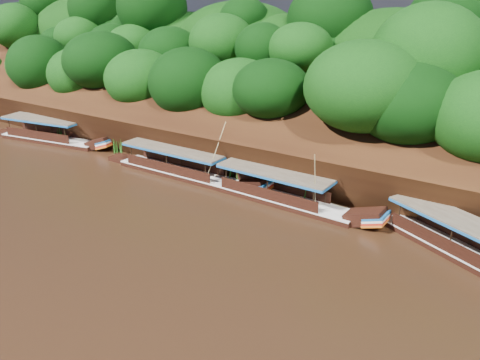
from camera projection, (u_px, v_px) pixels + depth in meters
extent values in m
plane|color=black|center=(235.00, 253.00, 27.57)|extent=(160.00, 160.00, 0.00)
cube|color=black|center=(343.00, 134.00, 38.68)|extent=(120.00, 16.12, 13.64)
cube|color=black|center=(378.00, 144.00, 47.72)|extent=(120.00, 24.00, 12.00)
ellipsoid|color=#093709|center=(51.00, 94.00, 55.74)|extent=(16.00, 8.00, 6.00)
ellipsoid|color=#093709|center=(132.00, 41.00, 56.72)|extent=(20.00, 10.00, 8.00)
ellipsoid|color=#093709|center=(274.00, 126.00, 40.99)|extent=(18.00, 8.00, 6.40)
ellipsoid|color=#093709|center=(378.00, 55.00, 42.00)|extent=(24.00, 11.00, 8.40)
cube|color=black|center=(468.00, 260.00, 26.81)|extent=(11.25, 7.04, 0.82)
cube|color=silver|center=(469.00, 255.00, 26.66)|extent=(11.28, 7.09, 0.09)
cube|color=#504438|center=(464.00, 221.00, 26.59)|extent=(9.14, 6.16, 0.11)
cube|color=#17599B|center=(463.00, 223.00, 26.63)|extent=(9.14, 6.16, 0.16)
cube|color=black|center=(282.00, 203.00, 34.25)|extent=(11.33, 2.44, 0.84)
cube|color=silver|center=(282.00, 198.00, 34.10)|extent=(11.33, 2.51, 0.09)
cube|color=black|center=(366.00, 217.00, 30.58)|extent=(2.72, 1.64, 1.59)
cube|color=#17599B|center=(376.00, 216.00, 30.10)|extent=(1.44, 1.66, 0.58)
cube|color=red|center=(376.00, 220.00, 30.22)|extent=(1.44, 1.66, 0.58)
cube|color=#504438|center=(274.00, 172.00, 33.79)|extent=(8.89, 2.67, 0.11)
cube|color=#17599B|center=(274.00, 173.00, 33.83)|extent=(8.89, 2.67, 0.17)
cylinder|color=tan|center=(315.00, 180.00, 31.33)|extent=(0.45, 1.56, 4.15)
cube|color=black|center=(182.00, 176.00, 39.37)|extent=(12.34, 2.10, 0.84)
cube|color=silver|center=(182.00, 171.00, 39.22)|extent=(12.34, 2.16, 0.09)
cube|color=black|center=(252.00, 186.00, 35.59)|extent=(2.90, 1.55, 1.66)
cube|color=#17599B|center=(260.00, 184.00, 35.09)|extent=(1.52, 1.61, 0.62)
cube|color=red|center=(260.00, 188.00, 35.21)|extent=(1.52, 1.61, 0.62)
cube|color=#504438|center=(173.00, 149.00, 38.94)|extent=(9.66, 2.40, 0.11)
cube|color=#17599B|center=(174.00, 150.00, 38.98)|extent=(9.66, 2.40, 0.17)
cylinder|color=tan|center=(216.00, 151.00, 36.26)|extent=(1.22, 1.24, 4.68)
cube|color=black|center=(51.00, 142.00, 48.50)|extent=(11.69, 4.08, 0.89)
cube|color=silver|center=(51.00, 138.00, 48.34)|extent=(11.70, 4.15, 0.10)
cube|color=black|center=(100.00, 143.00, 45.81)|extent=(2.97, 2.07, 1.65)
cube|color=#17599B|center=(106.00, 141.00, 45.43)|extent=(1.68, 1.91, 0.59)
cube|color=red|center=(106.00, 144.00, 45.56)|extent=(1.68, 1.91, 0.59)
cube|color=#504438|center=(42.00, 119.00, 47.89)|extent=(9.29, 3.98, 0.12)
cube|color=#17599B|center=(43.00, 120.00, 47.93)|extent=(9.29, 3.98, 0.18)
cone|color=#245F17|center=(61.00, 133.00, 48.76)|extent=(1.50, 1.50, 1.65)
cone|color=#245F17|center=(121.00, 144.00, 44.63)|extent=(1.50, 1.50, 1.81)
cone|color=#245F17|center=(169.00, 153.00, 42.26)|extent=(1.50, 1.50, 1.71)
cone|color=#245F17|center=(235.00, 175.00, 37.55)|extent=(1.50, 1.50, 1.50)
cone|color=#245F17|center=(303.00, 190.00, 34.37)|extent=(1.50, 1.50, 1.72)
cone|color=#245F17|center=(397.00, 202.00, 31.56)|extent=(1.50, 1.50, 2.27)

